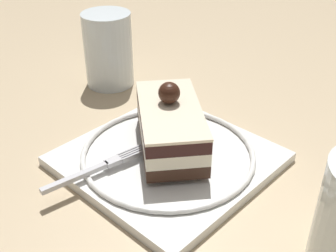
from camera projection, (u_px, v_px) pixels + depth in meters
name	position (u px, v px, depth m)	size (l,w,h in m)	color
ground_plane	(174.00, 182.00, 0.43)	(2.40, 2.40, 0.00)	tan
dessert_plate	(168.00, 157.00, 0.45)	(0.20, 0.20, 0.02)	white
cake_slice	(170.00, 125.00, 0.45)	(0.13, 0.13, 0.07)	#372116
fork	(100.00, 167.00, 0.42)	(0.04, 0.11, 0.00)	silver
drink_glass_far	(109.00, 53.00, 0.59)	(0.07, 0.07, 0.10)	silver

